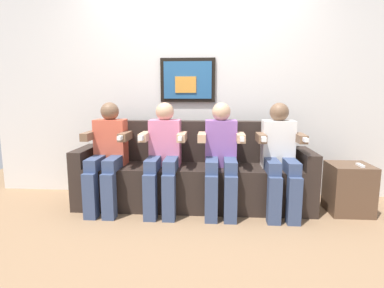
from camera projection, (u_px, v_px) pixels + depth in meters
The scene contains 9 objects.
ground_plane at pixel (191, 216), 3.14m from camera, with size 6.34×6.34×0.00m, color #8C6B4C.
back_wall_assembly at pixel (196, 85), 3.68m from camera, with size 4.88×0.10×2.60m.
couch at pixel (193, 177), 3.41m from camera, with size 2.48×0.58×0.90m.
person_leftmost at pixel (108, 152), 3.26m from camera, with size 0.46×0.56×1.11m.
person_left_center at pixel (164, 153), 3.22m from camera, with size 0.46×0.56×1.11m.
person_right_center at pixel (221, 153), 3.18m from camera, with size 0.46×0.56×1.11m.
person_rightmost at pixel (280, 154), 3.14m from camera, with size 0.46×0.56×1.11m.
side_table_right at pixel (349, 188), 3.21m from camera, with size 0.40×0.40×0.50m.
spare_remote_on_table at pixel (360, 165), 3.09m from camera, with size 0.04×0.13×0.02m, color white.
Camera 1 is at (0.22, -2.97, 1.22)m, focal length 29.62 mm.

